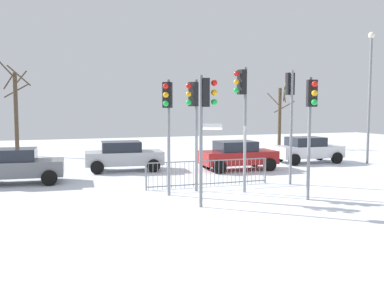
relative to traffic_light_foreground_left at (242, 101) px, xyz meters
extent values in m
plane|color=white|center=(-0.73, -0.93, -3.41)|extent=(60.00, 60.00, 0.00)
cylinder|color=slate|center=(0.14, 0.03, -1.08)|extent=(0.11, 0.11, 4.66)
cube|color=black|center=(-0.02, 0.00, 0.70)|extent=(0.28, 0.36, 0.90)
sphere|color=red|center=(-0.27, -0.05, 1.00)|extent=(0.20, 0.20, 0.20)
sphere|color=orange|center=(-0.27, -0.05, 0.70)|extent=(0.20, 0.20, 0.20)
sphere|color=green|center=(-0.27, -0.05, 0.40)|extent=(0.20, 0.20, 0.20)
cylinder|color=slate|center=(-2.22, -1.68, -1.31)|extent=(0.11, 0.11, 4.21)
cube|color=black|center=(-2.07, -1.74, 0.25)|extent=(0.32, 0.38, 0.90)
sphere|color=red|center=(-1.83, -1.82, 0.55)|extent=(0.20, 0.20, 0.20)
sphere|color=orange|center=(-1.83, -1.82, 0.25)|extent=(0.20, 0.20, 0.20)
sphere|color=green|center=(-1.83, -1.82, -0.05)|extent=(0.20, 0.20, 0.20)
cylinder|color=slate|center=(1.64, -1.87, -1.30)|extent=(0.11, 0.11, 4.21)
cube|color=black|center=(1.60, -2.03, 0.25)|extent=(0.36, 0.29, 0.90)
sphere|color=red|center=(1.54, -2.28, 0.55)|extent=(0.20, 0.20, 0.20)
sphere|color=orange|center=(1.54, -2.28, 0.25)|extent=(0.20, 0.20, 0.20)
sphere|color=green|center=(1.54, -2.28, -0.05)|extent=(0.20, 0.20, 0.20)
cylinder|color=slate|center=(-2.69, 0.41, -1.32)|extent=(0.11, 0.11, 4.17)
cube|color=black|center=(-2.77, 0.27, 0.21)|extent=(0.39, 0.35, 0.90)
sphere|color=red|center=(-2.90, 0.05, 0.51)|extent=(0.20, 0.20, 0.20)
sphere|color=orange|center=(-2.90, 0.05, 0.21)|extent=(0.20, 0.20, 0.20)
sphere|color=green|center=(-2.90, 0.05, -0.09)|extent=(0.20, 0.20, 0.20)
cylinder|color=slate|center=(-1.49, 0.84, -1.30)|extent=(0.11, 0.11, 4.22)
cube|color=black|center=(-1.64, 0.76, 0.26)|extent=(0.34, 0.39, 0.90)
sphere|color=red|center=(-1.86, 0.65, 0.56)|extent=(0.20, 0.20, 0.20)
sphere|color=orange|center=(-1.86, 0.65, 0.26)|extent=(0.20, 0.20, 0.20)
sphere|color=green|center=(-1.86, 0.65, -0.04)|extent=(0.20, 0.20, 0.20)
cylinder|color=slate|center=(2.68, 0.95, -1.07)|extent=(0.11, 0.11, 4.69)
cube|color=black|center=(2.68, 1.12, 0.73)|extent=(0.33, 0.23, 0.90)
sphere|color=red|center=(2.69, 1.37, 1.03)|extent=(0.20, 0.20, 0.20)
sphere|color=orange|center=(2.69, 1.37, 0.73)|extent=(0.20, 0.20, 0.20)
sphere|color=green|center=(2.69, 1.37, 0.43)|extent=(0.20, 0.20, 0.20)
cylinder|color=slate|center=(-1.79, -0.46, -1.97)|extent=(0.09, 0.09, 2.88)
cube|color=white|center=(-1.42, -0.61, -0.88)|extent=(0.66, 0.29, 0.22)
cube|color=slate|center=(-0.73, 1.54, -2.36)|extent=(5.09, 0.09, 0.04)
cube|color=slate|center=(-0.73, 1.54, -3.29)|extent=(5.09, 0.09, 0.04)
cylinder|color=slate|center=(-3.19, 1.56, -2.88)|extent=(0.02, 0.02, 1.05)
cylinder|color=slate|center=(-3.01, 1.56, -2.88)|extent=(0.02, 0.02, 1.05)
cylinder|color=slate|center=(-2.82, 1.56, -2.88)|extent=(0.02, 0.02, 1.05)
cylinder|color=slate|center=(-2.64, 1.56, -2.88)|extent=(0.02, 0.02, 1.05)
cylinder|color=slate|center=(-2.46, 1.56, -2.88)|extent=(0.02, 0.02, 1.05)
cylinder|color=slate|center=(-2.28, 1.56, -2.88)|extent=(0.02, 0.02, 1.05)
cylinder|color=slate|center=(-2.10, 1.55, -2.88)|extent=(0.02, 0.02, 1.05)
cylinder|color=slate|center=(-1.91, 1.55, -2.88)|extent=(0.02, 0.02, 1.05)
cylinder|color=slate|center=(-1.73, 1.55, -2.88)|extent=(0.02, 0.02, 1.05)
cylinder|color=slate|center=(-1.55, 1.55, -2.88)|extent=(0.02, 0.02, 1.05)
cylinder|color=slate|center=(-1.37, 1.55, -2.88)|extent=(0.02, 0.02, 1.05)
cylinder|color=slate|center=(-1.19, 1.55, -2.88)|extent=(0.02, 0.02, 1.05)
cylinder|color=slate|center=(-1.00, 1.54, -2.88)|extent=(0.02, 0.02, 1.05)
cylinder|color=slate|center=(-0.82, 1.54, -2.88)|extent=(0.02, 0.02, 1.05)
cylinder|color=slate|center=(-0.64, 1.54, -2.88)|extent=(0.02, 0.02, 1.05)
cylinder|color=slate|center=(-0.46, 1.54, -2.88)|extent=(0.02, 0.02, 1.05)
cylinder|color=slate|center=(-0.28, 1.54, -2.88)|extent=(0.02, 0.02, 1.05)
cylinder|color=slate|center=(-0.10, 1.53, -2.88)|extent=(0.02, 0.02, 1.05)
cylinder|color=slate|center=(0.09, 1.53, -2.88)|extent=(0.02, 0.02, 1.05)
cylinder|color=slate|center=(0.27, 1.53, -2.88)|extent=(0.02, 0.02, 1.05)
cylinder|color=slate|center=(0.45, 1.53, -2.88)|extent=(0.02, 0.02, 1.05)
cylinder|color=slate|center=(0.63, 1.53, -2.88)|extent=(0.02, 0.02, 1.05)
cylinder|color=slate|center=(0.81, 1.53, -2.88)|extent=(0.02, 0.02, 1.05)
cylinder|color=slate|center=(1.00, 1.52, -2.88)|extent=(0.02, 0.02, 1.05)
cylinder|color=slate|center=(1.18, 1.52, -2.88)|extent=(0.02, 0.02, 1.05)
cylinder|color=slate|center=(1.36, 1.52, -2.88)|extent=(0.02, 0.02, 1.05)
cylinder|color=slate|center=(1.54, 1.52, -2.88)|extent=(0.02, 0.02, 1.05)
cylinder|color=slate|center=(1.72, 1.52, -2.88)|extent=(0.02, 0.02, 1.05)
cylinder|color=slate|center=(-3.28, 1.57, -2.88)|extent=(0.06, 0.06, 1.05)
cylinder|color=slate|center=(1.81, 1.52, -2.88)|extent=(0.06, 0.06, 1.05)
cube|color=maroon|center=(2.32, 5.33, -2.76)|extent=(3.80, 1.70, 0.65)
cube|color=#1E232D|center=(2.17, 5.33, -2.21)|extent=(1.90, 1.50, 0.55)
cylinder|color=black|center=(3.67, 6.18, -3.09)|extent=(0.64, 0.22, 0.64)
cylinder|color=black|center=(3.67, 4.48, -3.09)|extent=(0.64, 0.22, 0.64)
cylinder|color=black|center=(0.97, 6.18, -3.09)|extent=(0.64, 0.22, 0.64)
cylinder|color=black|center=(0.97, 4.48, -3.09)|extent=(0.64, 0.22, 0.64)
cube|color=slate|center=(-8.08, 4.75, -2.76)|extent=(3.91, 1.96, 0.65)
cube|color=#1E232D|center=(-8.23, 4.76, -2.21)|extent=(2.00, 1.63, 0.55)
cylinder|color=black|center=(-6.67, 5.51, -3.09)|extent=(0.65, 0.26, 0.64)
cylinder|color=black|center=(-6.79, 3.81, -3.09)|extent=(0.65, 0.26, 0.64)
cube|color=silver|center=(7.27, 6.61, -2.76)|extent=(3.84, 1.79, 0.65)
cube|color=#1E232D|center=(7.12, 6.61, -2.21)|extent=(1.93, 1.54, 0.55)
cylinder|color=black|center=(8.64, 7.43, -3.09)|extent=(0.64, 0.23, 0.64)
cylinder|color=black|center=(8.60, 5.73, -3.09)|extent=(0.64, 0.23, 0.64)
cylinder|color=black|center=(5.94, 7.49, -3.09)|extent=(0.64, 0.23, 0.64)
cylinder|color=black|center=(5.90, 5.79, -3.09)|extent=(0.64, 0.23, 0.64)
cube|color=#B2B5BA|center=(-3.18, 6.93, -2.76)|extent=(3.93, 2.01, 0.65)
cube|color=#1E232D|center=(-3.33, 6.94, -2.21)|extent=(2.02, 1.65, 0.55)
cylinder|color=black|center=(-1.76, 7.66, -3.09)|extent=(0.66, 0.27, 0.64)
cylinder|color=black|center=(-1.91, 5.97, -3.09)|extent=(0.66, 0.27, 0.64)
cylinder|color=black|center=(-4.45, 7.89, -3.09)|extent=(0.66, 0.27, 0.64)
cylinder|color=black|center=(-4.60, 6.19, -3.09)|extent=(0.66, 0.27, 0.64)
cylinder|color=slate|center=(10.24, 5.20, 0.09)|extent=(0.14, 0.14, 7.00)
sphere|color=#F2EACC|center=(10.24, 5.20, 3.70)|extent=(0.36, 0.36, 0.36)
cylinder|color=#473828|center=(-8.64, 15.80, -0.72)|extent=(0.27, 0.27, 5.37)
cylinder|color=#473828|center=(-8.33, 16.19, 1.62)|extent=(0.89, 0.74, 0.99)
cylinder|color=#473828|center=(-9.05, 15.31, 2.08)|extent=(1.08, 0.93, 1.18)
cylinder|color=#473828|center=(-8.36, 15.14, 1.73)|extent=(1.41, 0.68, 1.28)
cylinder|color=#473828|center=(-9.04, 16.05, 1.39)|extent=(0.63, 0.91, 1.03)
cylinder|color=#473828|center=(-8.62, 16.56, 0.82)|extent=(1.57, 0.14, 0.97)
cylinder|color=#473828|center=(10.34, 15.08, -1.11)|extent=(0.26, 0.26, 4.61)
cylinder|color=#473828|center=(11.02, 15.58, -0.26)|extent=(1.09, 1.45, 0.96)
cylinder|color=#473828|center=(9.70, 14.90, 0.28)|extent=(0.46, 1.36, 1.08)
cylinder|color=#473828|center=(10.63, 14.95, 0.73)|extent=(0.37, 0.69, 1.13)
cylinder|color=#473828|center=(10.62, 14.85, 0.47)|extent=(0.57, 0.67, 0.77)
camera|label=1|loc=(-6.91, -14.58, -0.16)|focal=40.65mm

